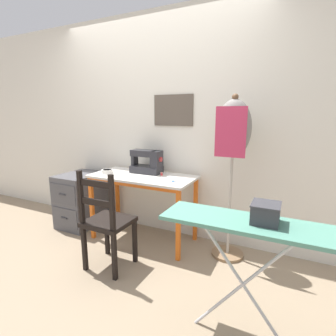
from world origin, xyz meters
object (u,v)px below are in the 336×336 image
at_px(sewing_machine, 148,162).
at_px(fabric_bowl, 107,171).
at_px(wooden_chair, 107,222).
at_px(dress_form, 233,139).
at_px(scissors, 176,182).
at_px(thread_spool_near_machine, 162,174).
at_px(ironing_board, 247,229).
at_px(filing_cabinet, 81,200).
at_px(storage_box, 266,213).

bearing_deg(sewing_machine, fabric_bowl, -152.30).
xyz_separation_m(wooden_chair, dress_form, (0.96, 0.70, 0.75)).
bearing_deg(dress_form, scissors, -163.69).
relative_size(fabric_bowl, dress_form, 0.08).
distance_m(sewing_machine, wooden_chair, 0.88).
xyz_separation_m(fabric_bowl, scissors, (0.87, -0.00, -0.02)).
height_order(thread_spool_near_machine, ironing_board, ironing_board).
bearing_deg(filing_cabinet, scissors, -3.50).
xyz_separation_m(sewing_machine, thread_spool_near_machine, (0.20, -0.05, -0.11)).
bearing_deg(wooden_chair, filing_cabinet, 146.15).
relative_size(sewing_machine, storage_box, 2.19).
bearing_deg(storage_box, wooden_chair, 169.55).
bearing_deg(storage_box, dress_form, 113.35).
bearing_deg(fabric_bowl, scissors, -0.32).
relative_size(sewing_machine, filing_cabinet, 0.55).
xyz_separation_m(sewing_machine, scissors, (0.45, -0.22, -0.12)).
bearing_deg(dress_form, thread_spool_near_machine, 178.31).
relative_size(sewing_machine, thread_spool_near_machine, 9.88).
distance_m(fabric_bowl, storage_box, 1.97).
xyz_separation_m(scissors, wooden_chair, (-0.44, -0.55, -0.31)).
height_order(filing_cabinet, dress_form, dress_form).
bearing_deg(storage_box, thread_spool_near_machine, 140.37).
distance_m(sewing_machine, ironing_board, 1.67).
relative_size(scissors, thread_spool_near_machine, 3.75).
relative_size(sewing_machine, scissors, 2.64).
xyz_separation_m(wooden_chair, filing_cabinet, (-0.95, 0.64, -0.11)).
distance_m(thread_spool_near_machine, dress_form, 0.88).
height_order(scissors, wooden_chair, wooden_chair).
bearing_deg(fabric_bowl, storage_box, -24.22).
xyz_separation_m(filing_cabinet, storage_box, (2.32, -0.89, 0.53)).
xyz_separation_m(thread_spool_near_machine, filing_cabinet, (-1.14, -0.09, -0.44)).
height_order(thread_spool_near_machine, dress_form, dress_form).
xyz_separation_m(sewing_machine, wooden_chair, (0.01, -0.77, -0.43)).
bearing_deg(wooden_chair, scissors, 51.48).
bearing_deg(wooden_chair, sewing_machine, 90.97).
xyz_separation_m(sewing_machine, dress_form, (0.97, -0.07, 0.32)).
bearing_deg(thread_spool_near_machine, fabric_bowl, -164.63).
bearing_deg(ironing_board, wooden_chair, 167.76).
relative_size(fabric_bowl, storage_box, 0.75).
height_order(ironing_board, storage_box, storage_box).
xyz_separation_m(fabric_bowl, wooden_chair, (0.43, -0.56, -0.33)).
bearing_deg(filing_cabinet, storage_box, -20.97).
distance_m(fabric_bowl, scissors, 0.87).
relative_size(sewing_machine, fabric_bowl, 2.93).
distance_m(sewing_machine, fabric_bowl, 0.48).
relative_size(filing_cabinet, storage_box, 3.96).
distance_m(scissors, wooden_chair, 0.77).
height_order(dress_form, ironing_board, dress_form).
xyz_separation_m(fabric_bowl, storage_box, (1.80, -0.81, 0.09)).
bearing_deg(ironing_board, dress_form, 107.97).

